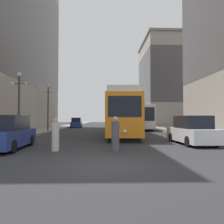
{
  "coord_description": "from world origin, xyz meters",
  "views": [
    {
      "loc": [
        -0.14,
        -7.79,
        1.64
      ],
      "look_at": [
        0.41,
        10.67,
        2.19
      ],
      "focal_mm": 35.94,
      "sensor_mm": 36.0,
      "label": 1
    }
  ],
  "objects_px": {
    "parked_car_left_near": "(7,133)",
    "parked_car_right_far": "(192,131)",
    "lamp_post_left_near": "(19,94)",
    "lamp_post_left_far": "(48,100)",
    "pedestrian_crossing_far": "(115,135)",
    "transit_bus": "(139,117)",
    "pedestrian_crossing_near": "(55,136)",
    "streetcar": "(122,114)",
    "parked_car_left_mid": "(76,123)"
  },
  "relations": [
    {
      "from": "streetcar",
      "to": "pedestrian_crossing_far",
      "type": "height_order",
      "value": "streetcar"
    },
    {
      "from": "parked_car_right_far",
      "to": "pedestrian_crossing_far",
      "type": "relative_size",
      "value": 2.76
    },
    {
      "from": "parked_car_left_mid",
      "to": "parked_car_right_far",
      "type": "bearing_deg",
      "value": -70.05
    },
    {
      "from": "parked_car_left_near",
      "to": "lamp_post_left_near",
      "type": "height_order",
      "value": "lamp_post_left_near"
    },
    {
      "from": "pedestrian_crossing_far",
      "to": "parked_car_left_mid",
      "type": "bearing_deg",
      "value": 49.18
    },
    {
      "from": "parked_car_left_near",
      "to": "lamp_post_left_far",
      "type": "bearing_deg",
      "value": 93.94
    },
    {
      "from": "parked_car_left_mid",
      "to": "lamp_post_left_far",
      "type": "relative_size",
      "value": 0.73
    },
    {
      "from": "pedestrian_crossing_near",
      "to": "lamp_post_left_near",
      "type": "height_order",
      "value": "lamp_post_left_near"
    },
    {
      "from": "lamp_post_left_near",
      "to": "lamp_post_left_far",
      "type": "height_order",
      "value": "lamp_post_left_far"
    },
    {
      "from": "streetcar",
      "to": "parked_car_left_mid",
      "type": "bearing_deg",
      "value": 110.74
    },
    {
      "from": "parked_car_right_far",
      "to": "lamp_post_left_far",
      "type": "xyz_separation_m",
      "value": [
        -12.76,
        14.01,
        3.12
      ]
    },
    {
      "from": "pedestrian_crossing_near",
      "to": "parked_car_left_near",
      "type": "bearing_deg",
      "value": 63.66
    },
    {
      "from": "parked_car_left_mid",
      "to": "parked_car_right_far",
      "type": "xyz_separation_m",
      "value": [
        10.86,
        -26.85,
        0.0
      ]
    },
    {
      "from": "transit_bus",
      "to": "lamp_post_left_near",
      "type": "relative_size",
      "value": 2.29
    },
    {
      "from": "transit_bus",
      "to": "parked_car_left_near",
      "type": "bearing_deg",
      "value": -115.22
    },
    {
      "from": "parked_car_right_far",
      "to": "lamp_post_left_near",
      "type": "xyz_separation_m",
      "value": [
        -12.76,
        4.53,
        2.83
      ]
    },
    {
      "from": "transit_bus",
      "to": "lamp_post_left_near",
      "type": "bearing_deg",
      "value": -128.99
    },
    {
      "from": "pedestrian_crossing_near",
      "to": "pedestrian_crossing_far",
      "type": "xyz_separation_m",
      "value": [
        3.04,
        -0.24,
        0.04
      ]
    },
    {
      "from": "pedestrian_crossing_far",
      "to": "transit_bus",
      "type": "bearing_deg",
      "value": 26.81
    },
    {
      "from": "pedestrian_crossing_near",
      "to": "lamp_post_left_near",
      "type": "relative_size",
      "value": 0.31
    },
    {
      "from": "pedestrian_crossing_near",
      "to": "lamp_post_left_far",
      "type": "bearing_deg",
      "value": 5.48
    },
    {
      "from": "pedestrian_crossing_near",
      "to": "lamp_post_left_far",
      "type": "height_order",
      "value": "lamp_post_left_far"
    },
    {
      "from": "transit_bus",
      "to": "pedestrian_crossing_far",
      "type": "relative_size",
      "value": 7.02
    },
    {
      "from": "lamp_post_left_near",
      "to": "lamp_post_left_far",
      "type": "xyz_separation_m",
      "value": [
        0.0,
        9.47,
        0.29
      ]
    },
    {
      "from": "lamp_post_left_near",
      "to": "transit_bus",
      "type": "bearing_deg",
      "value": 50.38
    },
    {
      "from": "streetcar",
      "to": "transit_bus",
      "type": "distance_m",
      "value": 13.3
    },
    {
      "from": "parked_car_right_far",
      "to": "pedestrian_crossing_near",
      "type": "bearing_deg",
      "value": 17.15
    },
    {
      "from": "parked_car_right_far",
      "to": "pedestrian_crossing_far",
      "type": "distance_m",
      "value": 5.9
    },
    {
      "from": "parked_car_left_near",
      "to": "lamp_post_left_near",
      "type": "relative_size",
      "value": 0.93
    },
    {
      "from": "parked_car_left_mid",
      "to": "pedestrian_crossing_far",
      "type": "xyz_separation_m",
      "value": [
        5.8,
        -29.88,
        -0.03
      ]
    },
    {
      "from": "parked_car_left_mid",
      "to": "lamp_post_left_far",
      "type": "xyz_separation_m",
      "value": [
        -1.9,
        -12.84,
        3.12
      ]
    },
    {
      "from": "transit_bus",
      "to": "pedestrian_crossing_near",
      "type": "relative_size",
      "value": 7.34
    },
    {
      "from": "parked_car_left_near",
      "to": "parked_car_right_far",
      "type": "height_order",
      "value": "same"
    },
    {
      "from": "streetcar",
      "to": "pedestrian_crossing_near",
      "type": "bearing_deg",
      "value": -111.43
    },
    {
      "from": "streetcar",
      "to": "parked_car_right_far",
      "type": "distance_m",
      "value": 7.7
    },
    {
      "from": "streetcar",
      "to": "lamp_post_left_far",
      "type": "bearing_deg",
      "value": 141.25
    },
    {
      "from": "lamp_post_left_near",
      "to": "parked_car_left_near",
      "type": "bearing_deg",
      "value": -73.76
    },
    {
      "from": "parked_car_left_mid",
      "to": "lamp_post_left_far",
      "type": "distance_m",
      "value": 13.35
    },
    {
      "from": "transit_bus",
      "to": "pedestrian_crossing_near",
      "type": "xyz_separation_m",
      "value": [
        -7.53,
        -22.05,
        -1.17
      ]
    },
    {
      "from": "parked_car_left_mid",
      "to": "streetcar",
      "type": "bearing_deg",
      "value": -73.63
    },
    {
      "from": "streetcar",
      "to": "lamp_post_left_near",
      "type": "bearing_deg",
      "value": -165.45
    },
    {
      "from": "streetcar",
      "to": "parked_car_right_far",
      "type": "height_order",
      "value": "streetcar"
    },
    {
      "from": "parked_car_left_near",
      "to": "parked_car_left_mid",
      "type": "height_order",
      "value": "same"
    },
    {
      "from": "parked_car_right_far",
      "to": "pedestrian_crossing_near",
      "type": "distance_m",
      "value": 8.56
    },
    {
      "from": "parked_car_right_far",
      "to": "lamp_post_left_far",
      "type": "height_order",
      "value": "lamp_post_left_far"
    },
    {
      "from": "transit_bus",
      "to": "parked_car_left_near",
      "type": "xyz_separation_m",
      "value": [
        -10.29,
        -21.24,
        -1.1
      ]
    },
    {
      "from": "lamp_post_left_far",
      "to": "parked_car_right_far",
      "type": "bearing_deg",
      "value": -47.68
    },
    {
      "from": "parked_car_left_near",
      "to": "pedestrian_crossing_far",
      "type": "xyz_separation_m",
      "value": [
        5.8,
        -1.05,
        -0.03
      ]
    },
    {
      "from": "streetcar",
      "to": "pedestrian_crossing_far",
      "type": "bearing_deg",
      "value": -93.82
    },
    {
      "from": "streetcar",
      "to": "parked_car_left_near",
      "type": "relative_size",
      "value": 2.47
    }
  ]
}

